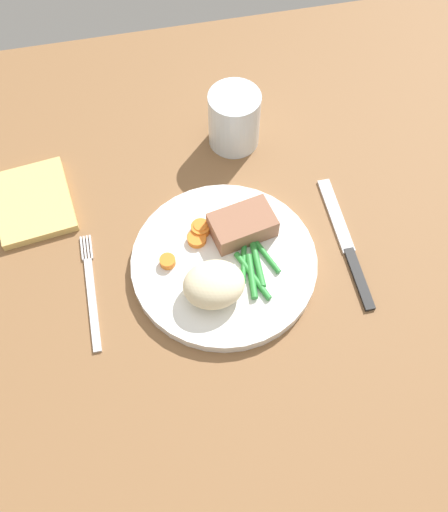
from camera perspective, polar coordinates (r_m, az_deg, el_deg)
The scene contains 10 objects.
dining_table at distance 77.53cm, azimuth -2.39°, elevation -0.35°, with size 120.00×90.00×2.00cm.
dinner_plate at distance 75.15cm, azimuth 0.00°, elevation -0.68°, with size 23.88×23.88×1.60cm, color white.
meat_portion at distance 75.45cm, azimuth 1.81°, elevation 3.05°, with size 8.11×5.07×2.99cm, color #936047.
mashed_potatoes at distance 70.33cm, azimuth -0.99°, elevation -2.80°, with size 7.58×6.41×4.39cm, color beige.
carrot_slices at distance 75.65cm, azimuth -2.99°, elevation 1.85°, with size 7.27×6.22×1.26cm.
green_beans at distance 73.58cm, azimuth 2.94°, elevation -1.10°, with size 5.45×9.65×0.88cm.
fork at distance 75.80cm, azimuth -12.84°, elevation -3.39°, with size 1.44×16.60×0.40cm.
knife at distance 78.91cm, azimuth 11.87°, elevation 1.10°, with size 1.70×20.50×0.64cm.
water_glass at distance 85.37cm, azimuth 0.99°, elevation 12.94°, with size 7.39×7.39×8.74cm.
napkin at distance 84.64cm, azimuth -18.14°, elevation 5.04°, with size 10.04×12.44×1.22cm, color #DBBC6B.
Camera 1 is at (-4.66, -37.91, 68.46)cm, focal length 40.96 mm.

